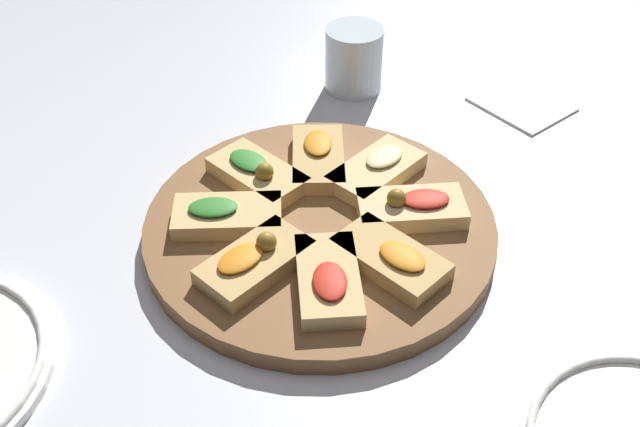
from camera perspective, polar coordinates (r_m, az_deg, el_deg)
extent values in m
plane|color=silver|center=(0.84, 0.00, -1.65)|extent=(3.00, 3.00, 0.00)
cylinder|color=brown|center=(0.84, 0.00, -1.09)|extent=(0.39, 0.39, 0.02)
cube|color=tan|center=(0.90, -0.14, 4.19)|extent=(0.12, 0.13, 0.02)
ellipsoid|color=orange|center=(0.91, -0.15, 5.41)|extent=(0.06, 0.06, 0.01)
cube|color=#DBB775|center=(0.88, -4.78, 2.98)|extent=(0.12, 0.07, 0.02)
ellipsoid|color=#2D7A28|center=(0.88, -5.47, 4.06)|extent=(0.05, 0.04, 0.01)
sphere|color=olive|center=(0.86, -4.04, 3.33)|extent=(0.02, 0.02, 0.02)
cube|color=#DBB775|center=(0.83, -7.07, -0.18)|extent=(0.13, 0.13, 0.02)
ellipsoid|color=#2D7A28|center=(0.82, -8.17, 0.49)|extent=(0.06, 0.06, 0.01)
cube|color=tan|center=(0.77, -5.20, -3.57)|extent=(0.07, 0.12, 0.02)
ellipsoid|color=orange|center=(0.75, -6.09, -3.42)|extent=(0.04, 0.05, 0.01)
sphere|color=olive|center=(0.77, -4.30, -2.04)|extent=(0.02, 0.02, 0.02)
cube|color=#DBB775|center=(0.75, 0.64, -5.04)|extent=(0.13, 0.13, 0.02)
ellipsoid|color=red|center=(0.73, 0.76, -5.14)|extent=(0.06, 0.06, 0.01)
cube|color=tan|center=(0.77, 5.39, -3.43)|extent=(0.12, 0.07, 0.02)
ellipsoid|color=orange|center=(0.76, 6.30, -3.25)|extent=(0.06, 0.04, 0.01)
cube|color=#E5C689|center=(0.83, 6.97, 0.38)|extent=(0.13, 0.13, 0.02)
ellipsoid|color=red|center=(0.83, 8.04, 1.12)|extent=(0.06, 0.06, 0.01)
sphere|color=olive|center=(0.82, 5.84, 1.17)|extent=(0.02, 0.02, 0.02)
cube|color=#E5C689|center=(0.88, 4.49, 3.14)|extent=(0.07, 0.12, 0.02)
ellipsoid|color=beige|center=(0.88, 5.14, 4.24)|extent=(0.04, 0.05, 0.01)
cylinder|color=silver|center=(1.08, 2.61, 11.67)|extent=(0.08, 0.08, 0.09)
cube|color=white|center=(1.10, 15.11, 8.14)|extent=(0.14, 0.12, 0.01)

